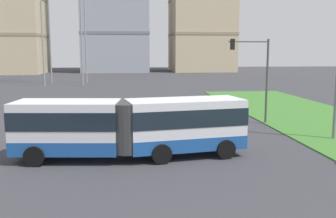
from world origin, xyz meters
TOP-DOWN VIEW (x-y plane):
  - articulated_bus at (-1.67, 13.39)m, footprint 12.03×3.53m
  - car_white_van at (-6.04, 19.05)m, footprint 4.47×2.17m
  - traffic_light_far_right at (7.71, 22.00)m, footprint 3.10×0.28m

SIDE VIEW (x-z plane):
  - car_white_van at x=-6.04m, z-range -0.04..1.54m
  - articulated_bus at x=-1.67m, z-range 0.15..3.15m
  - traffic_light_far_right at x=7.71m, z-range 1.12..7.50m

